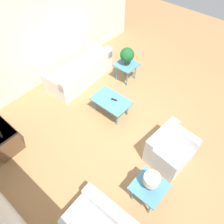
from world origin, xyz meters
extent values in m
plane|color=#A87A4C|center=(0.00, 0.00, 0.00)|extent=(14.00, 14.00, 0.00)
cube|color=silver|center=(3.06, 0.00, 1.35)|extent=(0.12, 7.20, 2.70)
cube|color=white|center=(2.25, -0.50, 0.21)|extent=(1.00, 2.12, 0.43)
cube|color=white|center=(1.90, -0.52, 0.58)|extent=(0.31, 2.08, 0.31)
cube|color=white|center=(2.30, -1.44, 0.53)|extent=(0.90, 0.25, 0.20)
cube|color=white|center=(2.20, 0.44, 0.53)|extent=(0.90, 0.25, 0.20)
cube|color=silver|center=(-1.23, 0.11, 0.21)|extent=(0.85, 0.99, 0.42)
cube|color=silver|center=(-0.94, 0.08, 0.59)|extent=(0.28, 0.94, 0.33)
cube|color=silver|center=(-1.19, 0.49, 0.53)|extent=(0.79, 0.23, 0.21)
cube|color=silver|center=(-1.26, -0.27, 0.53)|extent=(0.79, 0.23, 0.21)
cube|color=silver|center=(-1.18, 1.94, 0.59)|extent=(1.30, 0.24, 0.33)
cube|color=silver|center=(-0.62, 2.25, 0.53)|extent=(0.18, 0.78, 0.21)
cube|color=teal|center=(0.65, -0.09, 0.44)|extent=(0.96, 0.63, 0.04)
cylinder|color=teal|center=(0.27, -0.30, 0.21)|extent=(0.05, 0.05, 0.42)
cylinder|color=teal|center=(1.02, -0.30, 0.21)|extent=(0.05, 0.05, 0.42)
cylinder|color=teal|center=(0.27, 0.12, 0.21)|extent=(0.05, 0.05, 0.42)
cylinder|color=teal|center=(1.02, 0.12, 0.21)|extent=(0.05, 0.05, 0.42)
cube|color=teal|center=(1.18, -1.39, 0.54)|extent=(0.58, 0.58, 0.04)
cylinder|color=teal|center=(0.98, -1.59, 0.26)|extent=(0.04, 0.04, 0.52)
cylinder|color=teal|center=(1.38, -1.59, 0.26)|extent=(0.04, 0.04, 0.52)
cylinder|color=teal|center=(0.98, -1.19, 0.26)|extent=(0.04, 0.04, 0.52)
cylinder|color=teal|center=(1.38, -1.19, 0.26)|extent=(0.04, 0.04, 0.52)
cube|color=teal|center=(-1.35, 1.17, 0.54)|extent=(0.58, 0.58, 0.04)
cylinder|color=teal|center=(-1.55, 0.97, 0.26)|extent=(0.04, 0.04, 0.52)
cylinder|color=teal|center=(-1.15, 0.97, 0.26)|extent=(0.04, 0.04, 0.52)
cylinder|color=teal|center=(-1.55, 1.37, 0.26)|extent=(0.04, 0.04, 0.52)
cylinder|color=teal|center=(-1.15, 1.37, 0.26)|extent=(0.04, 0.04, 0.52)
cylinder|color=#333338|center=(1.18, -1.39, 0.63)|extent=(0.16, 0.16, 0.15)
sphere|color=#195B28|center=(1.18, -1.39, 0.88)|extent=(0.40, 0.40, 0.40)
cylinder|color=#333333|center=(-1.35, 1.17, 0.66)|extent=(0.16, 0.16, 0.21)
cylinder|color=beige|center=(-1.35, 1.17, 0.86)|extent=(0.29, 0.29, 0.17)
cube|color=black|center=(0.60, -0.14, 0.47)|extent=(0.16, 0.08, 0.02)
camera|label=1|loc=(-1.84, 2.78, 4.42)|focal=35.00mm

